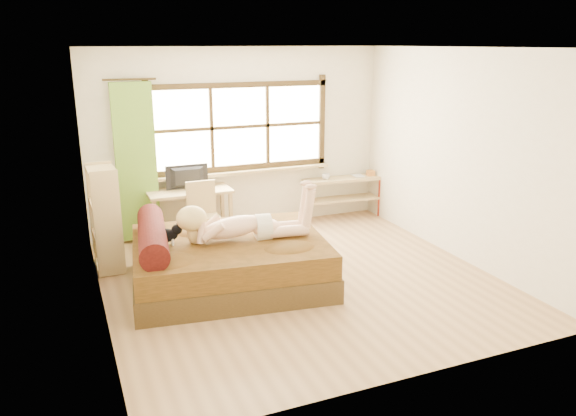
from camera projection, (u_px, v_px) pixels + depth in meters
name	position (u px, v px, depth m)	size (l,w,h in m)	color
floor	(300.00, 280.00, 6.77)	(4.50, 4.50, 0.00)	#9E754C
ceiling	(301.00, 47.00, 6.01)	(4.50, 4.50, 0.00)	white
wall_back	(240.00, 140.00, 8.38)	(4.50, 4.50, 0.00)	silver
wall_front	(415.00, 229.00, 4.40)	(4.50, 4.50, 0.00)	silver
wall_left	(93.00, 190.00, 5.57)	(4.50, 4.50, 0.00)	silver
wall_right	(460.00, 156.00, 7.22)	(4.50, 4.50, 0.00)	silver
window	(240.00, 130.00, 8.31)	(2.80, 0.16, 1.46)	#FFEDBF
curtain	(136.00, 163.00, 7.77)	(0.55, 0.10, 2.20)	#568424
bed	(225.00, 260.00, 6.58)	(2.42, 2.04, 0.84)	#30220E
woman	(242.00, 212.00, 6.44)	(1.55, 0.44, 0.66)	beige
kitten	(165.00, 234.00, 6.31)	(0.33, 0.13, 0.27)	black
desk	(190.00, 197.00, 8.00)	(1.18, 0.54, 0.73)	tan
monitor	(188.00, 177.00, 7.97)	(0.61, 0.08, 0.35)	black
chair	(203.00, 211.00, 7.75)	(0.41, 0.41, 0.92)	tan
pipe_shelf	(343.00, 188.00, 9.08)	(1.34, 0.43, 0.75)	tan
cup	(326.00, 176.00, 8.91)	(0.12, 0.12, 0.10)	gray
book	(354.00, 176.00, 9.10)	(0.16, 0.22, 0.02)	gray
bookshelf	(105.00, 218.00, 6.93)	(0.34, 0.58, 1.31)	tan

